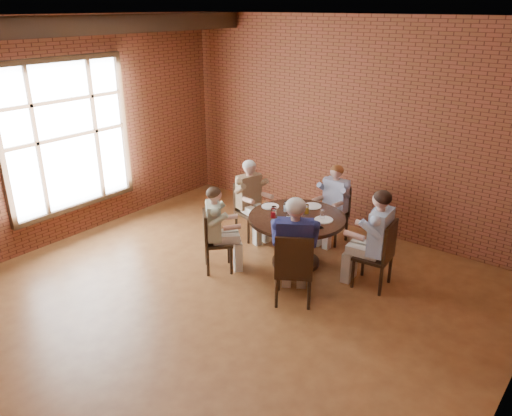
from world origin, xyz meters
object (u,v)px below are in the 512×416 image
Objects in this scene: chair_a at (380,252)px; diner_e at (294,250)px; chair_b at (335,211)px; diner_b at (334,204)px; dining_table at (297,231)px; chair_c at (248,207)px; diner_d at (218,230)px; diner_c at (251,200)px; chair_e at (294,267)px; diner_a at (375,239)px; chair_d at (213,239)px; smartphone at (318,228)px.

diner_e is at bearing -43.05° from chair_a.
diner_b is (-0.00, -0.08, 0.14)m from chair_b.
diner_b is at bearing -106.99° from diner_e.
chair_c is (-1.16, 0.32, -0.03)m from dining_table.
chair_b is at bearing -69.98° from diner_d.
diner_c is 1.17m from diner_d.
chair_b is at bearing 88.49° from dining_table.
chair_c reaches higher than chair_b.
chair_c is at bearing -146.70° from chair_b.
chair_a is at bearing -36.02° from chair_b.
diner_d reaches higher than chair_e.
chair_b is at bearing -136.47° from diner_a.
chair_e is at bearing -109.78° from chair_c.
chair_a is at bearing -110.63° from chair_d.
smartphone is at bearing -75.30° from chair_a.
smartphone is (-0.69, -0.29, 0.07)m from diner_a.
chair_e is 0.20m from diner_e.
smartphone is at bearing -69.51° from chair_b.
diner_b is (0.03, 0.98, 0.10)m from dining_table.
diner_e reaches higher than chair_a.
smartphone reaches higher than dining_table.
smartphone is (0.42, -1.22, 0.26)m from chair_b.
chair_e is (1.65, -1.20, -0.12)m from diner_c.
chair_e reaches higher than chair_b.
diner_a is 1.09× the size of diner_b.
chair_c is 0.93× the size of chair_e.
chair_b is 1.95m from diner_e.
diner_a reaches higher than dining_table.
chair_e is at bearing -38.85° from chair_a.
diner_b reaches higher than chair_e.
diner_a is 1.40m from diner_b.
diner_e is at bearing -109.47° from diner_c.
diner_d is at bearing -31.87° from diner_e.
diner_b is at bearing -134.07° from diner_a.
diner_a is at bearing -151.13° from chair_e.
diner_e is 0.66m from smartphone.
chair_b is 0.72× the size of diner_d.
diner_e is (-0.71, -0.96, 0.19)m from chair_a.
chair_b is 2.05m from diner_d.
chair_c is at bearing -100.86° from chair_a.
diner_d is at bearing -70.63° from chair_a.
chair_a reaches higher than chair_d.
diner_a is at bearing -36.10° from diner_b.
diner_c is at bearing -146.91° from diner_b.
diner_d is at bearing -126.61° from smartphone.
chair_e is 0.69× the size of diner_e.
chair_b is (0.03, 1.06, -0.04)m from dining_table.
chair_a is at bearing -78.49° from diner_c.
chair_b is 0.71× the size of diner_b.
diner_d is at bearing -132.87° from dining_table.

